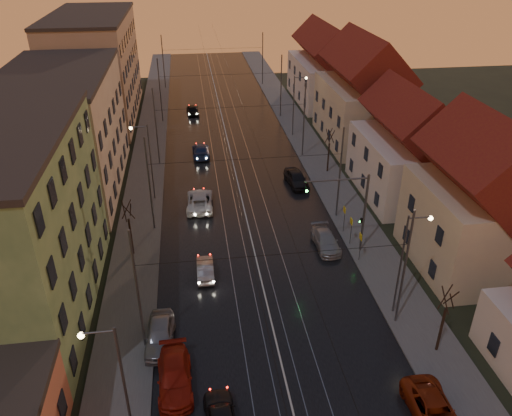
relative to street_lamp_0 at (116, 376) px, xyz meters
name	(u,v)px	position (x,y,z in m)	size (l,w,h in m)	color
road	(231,156)	(9.10, 38.00, -4.87)	(16.00, 120.00, 0.04)	black
sidewalk_left	(148,160)	(-0.90, 38.00, -4.81)	(4.00, 120.00, 0.15)	#4C4C4C
sidewalk_right	(312,152)	(19.10, 38.00, -4.81)	(4.00, 120.00, 0.15)	#4C4C4C
tram_rail_0	(213,157)	(6.90, 38.00, -4.83)	(0.06, 120.00, 0.03)	gray
tram_rail_1	(225,156)	(8.33, 38.00, -4.83)	(0.06, 120.00, 0.03)	gray
tram_rail_2	(238,156)	(9.87, 38.00, -4.83)	(0.06, 120.00, 0.03)	gray
tram_rail_3	(249,155)	(11.30, 38.00, -4.83)	(0.06, 120.00, 0.03)	gray
apartment_left_1	(3,233)	(-8.40, 12.00, 1.61)	(10.00, 18.00, 13.00)	#527B4E
apartment_left_2	(64,134)	(-8.40, 32.00, 1.11)	(10.00, 20.00, 12.00)	tan
apartment_left_3	(96,68)	(-8.40, 56.00, 2.11)	(10.00, 24.00, 14.00)	#987F62
house_right_1	(479,205)	(26.10, 13.00, 0.56)	(8.67, 10.20, 10.80)	beige
house_right_2	(410,151)	(26.10, 26.00, -0.24)	(9.18, 12.24, 9.20)	silver
house_right_3	(363,97)	(26.10, 41.00, 0.92)	(9.18, 14.28, 11.50)	beige
house_right_4	(326,69)	(26.10, 59.00, 0.16)	(9.18, 16.32, 10.00)	silver
catenary_pole_l_1	(138,292)	(0.50, 7.00, -0.39)	(0.16, 0.16, 9.00)	#595B60
catenary_pole_r_1	(404,270)	(17.70, 7.00, -0.39)	(0.16, 0.16, 9.00)	#595B60
catenary_pole_l_2	(150,185)	(0.50, 22.00, -0.39)	(0.16, 0.16, 9.00)	#595B60
catenary_pole_r_2	(340,174)	(17.70, 22.00, -0.39)	(0.16, 0.16, 9.00)	#595B60
catenary_pole_l_3	(156,127)	(0.50, 37.00, -0.39)	(0.16, 0.16, 9.00)	#595B60
catenary_pole_r_3	(304,121)	(17.70, 37.00, -0.39)	(0.16, 0.16, 9.00)	#595B60
catenary_pole_l_4	(160,91)	(0.50, 52.00, -0.39)	(0.16, 0.16, 9.00)	#595B60
catenary_pole_r_4	(281,87)	(17.70, 52.00, -0.39)	(0.16, 0.16, 9.00)	#595B60
catenary_pole_l_5	(163,62)	(0.50, 70.00, -0.39)	(0.16, 0.16, 9.00)	#595B60
catenary_pole_r_5	(263,59)	(17.70, 70.00, -0.39)	(0.16, 0.16, 9.00)	#595B60
street_lamp_0	(116,376)	(0.00, 0.00, 0.00)	(1.75, 0.32, 8.00)	#595B60
street_lamp_1	(406,256)	(18.21, 8.00, 0.00)	(1.75, 0.32, 8.00)	#595B60
street_lamp_2	(147,155)	(0.00, 28.00, 0.00)	(1.75, 0.32, 8.00)	#595B60
street_lamp_3	(296,100)	(18.21, 44.00, 0.00)	(1.75, 0.32, 8.00)	#595B60
traffic_light_mast	(354,204)	(17.10, 16.00, -0.29)	(5.30, 0.32, 7.20)	#595B60
bare_tree_0	(130,230)	(-1.09, 18.00, -2.40)	(1.09, 1.09, 5.11)	black
bare_tree_1	(443,322)	(19.31, 4.00, -2.40)	(1.09, 1.09, 5.11)	black
bare_tree_2	(329,152)	(19.51, 32.00, -2.40)	(1.09, 1.09, 5.11)	black
driving_car_1	(205,269)	(4.81, 14.28, -4.27)	(1.30, 3.72, 1.23)	gray
driving_car_2	(200,201)	(4.82, 25.63, -4.14)	(2.49, 5.39, 1.50)	silver
driving_car_3	(201,151)	(5.46, 38.68, -4.18)	(1.97, 4.86, 1.41)	navy
driving_car_4	(193,109)	(4.89, 55.02, -4.17)	(1.68, 4.19, 1.43)	black
parked_left_2	(175,377)	(2.48, 3.47, -4.16)	(2.03, 5.00, 1.45)	#9F1E0F
parked_left_3	(160,334)	(1.50, 7.15, -4.11)	(1.83, 4.55, 1.55)	gray
parked_right_0	(434,412)	(16.70, -0.99, -4.19)	(2.30, 4.98, 1.38)	maroon
parked_right_1	(326,241)	(15.30, 16.96, -4.23)	(1.84, 4.52, 1.31)	#9A9A9F
parked_right_2	(296,178)	(15.30, 29.24, -4.10)	(1.86, 4.62, 1.57)	black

